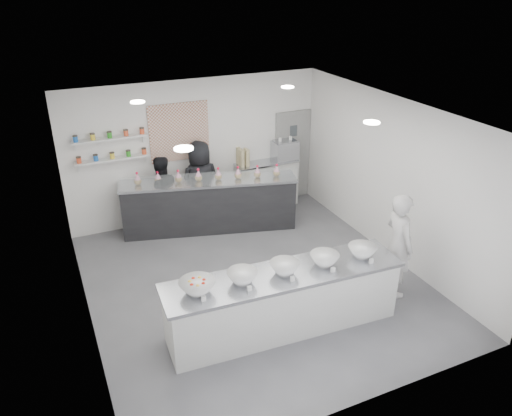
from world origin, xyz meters
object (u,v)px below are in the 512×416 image
at_px(staff_left, 161,194).
at_px(espresso_machine, 285,150).
at_px(woman_prep, 398,245).
at_px(prep_counter, 284,301).
at_px(back_bar, 210,205).
at_px(espresso_ledge, 266,184).
at_px(staff_right, 200,183).

bearing_deg(staff_left, espresso_machine, -176.57).
relative_size(woman_prep, staff_left, 1.11).
distance_m(prep_counter, back_bar, 3.50).
bearing_deg(prep_counter, espresso_ledge, 71.07).
distance_m(prep_counter, espresso_machine, 4.64).
height_order(back_bar, staff_left, staff_left).
relative_size(prep_counter, staff_right, 1.98).
distance_m(back_bar, staff_left, 1.01).
bearing_deg(espresso_machine, staff_right, -175.05).
distance_m(staff_left, staff_right, 0.85).
bearing_deg(back_bar, woman_prep, -43.76).
relative_size(espresso_ledge, woman_prep, 0.80).
xyz_separation_m(woman_prep, staff_left, (-2.96, 3.79, -0.09)).
distance_m(espresso_ledge, staff_right, 1.68).
bearing_deg(espresso_ledge, staff_left, -175.83).
relative_size(espresso_machine, woman_prep, 0.31).
bearing_deg(back_bar, staff_left, 172.35).
bearing_deg(espresso_ledge, woman_prep, -82.98).
bearing_deg(espresso_ledge, espresso_machine, 0.00).
bearing_deg(staff_right, woman_prep, 115.13).
height_order(prep_counter, staff_right, staff_right).
bearing_deg(staff_right, espresso_ledge, -177.67).
bearing_deg(staff_left, staff_right, 179.90).
distance_m(prep_counter, woman_prep, 2.18).
bearing_deg(back_bar, espresso_ledge, 34.80).
bearing_deg(staff_right, back_bar, 94.36).
xyz_separation_m(prep_counter, woman_prep, (2.14, 0.09, 0.41)).
distance_m(back_bar, woman_prep, 4.00).
xyz_separation_m(espresso_ledge, staff_right, (-1.62, -0.18, 0.37)).
distance_m(prep_counter, espresso_ledge, 4.38).
xyz_separation_m(back_bar, staff_right, (-0.06, 0.38, 0.36)).
xyz_separation_m(woman_prep, staff_right, (-2.11, 3.79, 0.01)).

